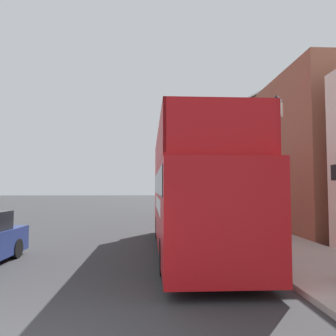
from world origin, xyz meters
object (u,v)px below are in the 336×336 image
(lamp_post_nearest, at_px, (278,146))
(tour_bus, at_px, (193,198))
(lamp_post_second, at_px, (216,168))
(parked_car_ahead_of_bus, at_px, (184,213))

(lamp_post_nearest, bearing_deg, tour_bus, 129.31)
(lamp_post_second, bearing_deg, lamp_post_nearest, -90.26)
(tour_bus, height_order, lamp_post_nearest, lamp_post_nearest)
(parked_car_ahead_of_bus, bearing_deg, lamp_post_nearest, -81.79)
(tour_bus, height_order, lamp_post_second, lamp_post_second)
(lamp_post_nearest, bearing_deg, parked_car_ahead_of_bus, 98.27)
(tour_bus, distance_m, lamp_post_nearest, 3.71)
(tour_bus, relative_size, lamp_post_second, 2.22)
(tour_bus, bearing_deg, lamp_post_second, 71.81)
(lamp_post_nearest, xyz_separation_m, lamp_post_second, (0.04, 9.33, -0.08))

